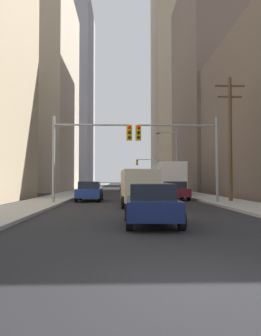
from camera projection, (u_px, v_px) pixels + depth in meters
ground_plane at (196, 293)px, 4.92m from camera, size 400.00×400.00×0.00m
sidewalk_left at (86, 189)px, 54.64m from camera, size 3.20×160.00×0.15m
sidewalk_right at (166, 189)px, 55.08m from camera, size 3.20×160.00×0.15m
city_bus at (167, 177)px, 37.30m from camera, size 2.77×11.55×3.40m
cargo_van_beige at (139, 186)px, 20.79m from camera, size 2.19×5.28×2.26m
sedan_navy at (152, 204)px, 12.28m from camera, size 1.95×4.26×1.52m
sedan_blue at (90, 191)px, 26.04m from camera, size 1.95×4.21×1.52m
sedan_maroon at (175, 190)px, 27.59m from camera, size 1.95×4.24×1.52m
sedan_grey at (127, 186)px, 48.02m from camera, size 1.95×4.24×1.52m
sedan_red at (147, 185)px, 54.66m from camera, size 1.95×4.23×1.52m
traffic_signal_near_left at (89, 144)px, 22.70m from camera, size 5.40×0.44×6.00m
traffic_signal_near_right at (181, 144)px, 22.91m from camera, size 5.70×0.44×6.00m
traffic_signal_far_right at (147, 167)px, 61.98m from camera, size 3.71×0.44×6.00m
utility_pole_right at (230, 136)px, 24.25m from camera, size 2.20×0.28×9.10m
street_lamp_right at (173, 155)px, 39.85m from camera, size 2.57×0.32×7.50m
building_left_mid_office at (4, 91)px, 50.21m from camera, size 20.18×19.09×29.99m
building_left_far_tower at (64, 95)px, 92.88m from camera, size 15.47×24.07×50.20m
building_right_mid_block at (251, 87)px, 51.74m from camera, size 21.47×19.77×31.88m
building_right_far_highrise at (192, 69)px, 97.37m from camera, size 22.05×19.59×67.67m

